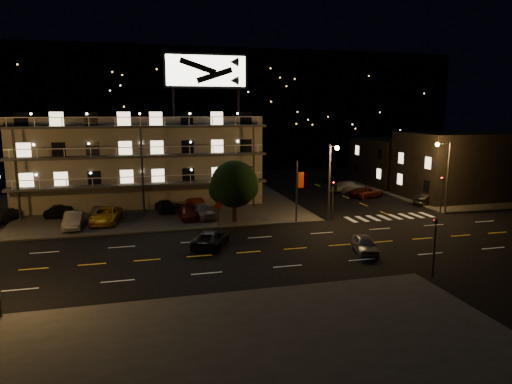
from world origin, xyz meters
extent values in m
plane|color=black|center=(0.00, 0.00, 0.00)|extent=(140.00, 140.00, 0.00)
cube|color=#333331|center=(-14.00, 20.00, 0.07)|extent=(44.00, 24.00, 0.15)
cube|color=#333331|center=(30.00, 20.00, 0.07)|extent=(16.00, 24.00, 0.15)
cube|color=gray|center=(-10.00, 24.00, 5.00)|extent=(28.00, 12.00, 10.00)
cube|color=gray|center=(-10.00, 24.00, 10.25)|extent=(28.00, 12.00, 0.50)
cube|color=#333331|center=(-10.00, 17.10, 3.15)|extent=(28.00, 1.80, 0.25)
cube|color=#333331|center=(-10.00, 17.10, 6.35)|extent=(28.00, 1.80, 0.25)
cube|color=#333331|center=(-10.00, 17.10, 9.55)|extent=(28.00, 1.80, 0.25)
cylinder|color=black|center=(-6.00, 22.00, 12.25)|extent=(0.36, 0.36, 3.50)
cylinder|color=black|center=(2.00, 22.00, 12.25)|extent=(0.36, 0.36, 3.50)
cube|color=black|center=(-2.00, 22.00, 16.00)|extent=(10.20, 0.50, 4.20)
cube|color=#E8E5C5|center=(-2.00, 21.70, 16.00)|extent=(9.60, 0.06, 3.60)
cube|color=black|center=(30.00, 16.00, 4.25)|extent=(14.00, 10.00, 8.50)
cube|color=black|center=(30.00, 28.00, 3.50)|extent=(14.00, 12.00, 7.00)
cube|color=black|center=(0.00, 70.00, 12.00)|extent=(120.00, 20.00, 24.00)
cylinder|color=#2D2D30|center=(8.50, 8.30, 4.00)|extent=(0.20, 0.20, 8.00)
cylinder|color=#2D2D30|center=(8.50, 7.50, 7.80)|extent=(0.12, 1.80, 0.12)
sphere|color=#FFA33F|center=(8.50, 6.70, 7.70)|extent=(0.44, 0.44, 0.44)
cylinder|color=#2D2D30|center=(22.50, 8.30, 4.00)|extent=(0.20, 0.20, 8.00)
cylinder|color=#2D2D30|center=(21.70, 8.30, 7.80)|extent=(1.80, 0.12, 0.12)
sphere|color=#FFA33F|center=(20.90, 8.30, 7.70)|extent=(0.44, 0.44, 0.44)
cylinder|color=#2D2D30|center=(9.00, 8.50, 1.80)|extent=(0.14, 0.14, 3.60)
imported|color=black|center=(9.00, 8.50, 4.10)|extent=(0.20, 0.16, 1.00)
sphere|color=#FF0C0C|center=(9.00, 8.38, 4.00)|extent=(0.14, 0.14, 0.14)
cylinder|color=#2D2D30|center=(9.00, -8.50, 1.80)|extent=(0.14, 0.14, 3.60)
imported|color=black|center=(9.00, -8.50, 4.10)|extent=(0.20, 0.16, 1.00)
sphere|color=#FF0C0C|center=(9.00, -8.38, 4.00)|extent=(0.14, 0.14, 0.14)
cylinder|color=#2D2D30|center=(22.00, 8.50, 1.80)|extent=(0.14, 0.14, 3.60)
imported|color=black|center=(22.00, 8.50, 4.10)|extent=(0.16, 0.20, 1.00)
sphere|color=#FF0C0C|center=(21.88, 8.50, 4.00)|extent=(0.14, 0.14, 0.14)
cylinder|color=#2D2D30|center=(5.00, 8.40, 3.20)|extent=(0.16, 0.16, 6.40)
cube|color=red|center=(5.45, 8.40, 4.40)|extent=(0.60, 0.04, 1.60)
cylinder|color=#2D2D30|center=(-3.00, 8.60, 1.10)|extent=(0.08, 0.08, 2.20)
cylinder|color=red|center=(-3.00, 8.55, 2.15)|extent=(0.91, 0.04, 0.91)
cylinder|color=black|center=(-1.10, 9.93, 1.25)|extent=(0.46, 0.46, 2.20)
sphere|color=black|center=(-1.10, 9.93, 4.00)|extent=(4.77, 4.77, 4.77)
sphere|color=black|center=(-2.20, 10.29, 3.45)|extent=(2.93, 2.93, 2.93)
sphere|color=black|center=(-0.09, 9.56, 3.63)|extent=(2.75, 2.75, 2.75)
imported|color=gray|center=(-16.63, 11.15, 0.92)|extent=(1.63, 4.65, 1.53)
imported|color=gold|center=(-13.77, 12.51, 0.91)|extent=(3.36, 5.82, 1.53)
imported|color=#5A1A0C|center=(-5.59, 12.27, 0.76)|extent=(1.79, 4.26, 1.23)
imported|color=gray|center=(-3.99, 12.32, 0.91)|extent=(2.56, 4.69, 1.51)
imported|color=black|center=(-23.81, 15.99, 0.83)|extent=(2.29, 4.32, 1.35)
imported|color=black|center=(-18.82, 17.16, 0.76)|extent=(2.83, 4.71, 1.22)
imported|color=gray|center=(-14.68, 15.39, 0.76)|extent=(2.03, 4.31, 1.22)
imported|color=black|center=(-7.75, 16.17, 0.87)|extent=(2.31, 4.46, 1.45)
imported|color=#5A1A0C|center=(-4.32, 16.99, 0.81)|extent=(2.20, 4.20, 1.32)
imported|color=black|center=(23.45, 12.86, 0.66)|extent=(4.22, 2.60, 1.31)
imported|color=#5A1A0C|center=(18.65, 19.21, 0.70)|extent=(5.52, 3.93, 1.40)
imported|color=gray|center=(18.14, 23.53, 0.75)|extent=(5.46, 2.88, 1.51)
imported|color=black|center=(19.70, 31.67, 0.61)|extent=(3.63, 1.54, 1.22)
imported|color=gray|center=(6.98, -2.50, 0.69)|extent=(2.56, 4.31, 1.37)
imported|color=black|center=(-4.68, 2.46, 0.70)|extent=(4.25, 5.57, 1.41)
camera|label=1|loc=(-10.20, -34.47, 11.30)|focal=32.00mm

